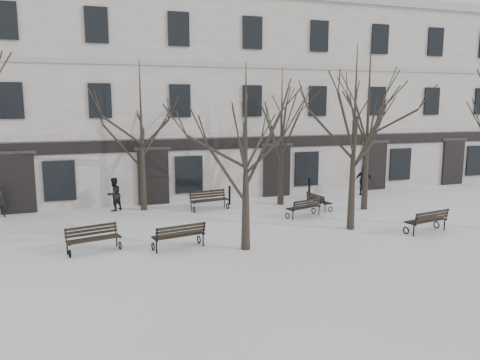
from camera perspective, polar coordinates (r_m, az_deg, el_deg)
name	(u,v)px	position (r m, az deg, el deg)	size (l,w,h in m)	color
ground	(273,239)	(18.57, 4.03, -7.18)	(100.00, 100.00, 0.00)	white
building	(196,99)	(30.18, -5.44, 9.75)	(40.40, 10.20, 11.40)	beige
tree_1	(246,135)	(16.52, 0.72, 5.54)	(4.68, 4.68, 6.69)	black
tree_2	(355,116)	(19.83, 13.82, 7.62)	(5.35, 5.35, 7.64)	black
tree_4	(141,117)	(23.42, -11.98, 7.53)	(5.17, 5.17, 7.39)	black
tree_5	(282,120)	(24.31, 5.10, 7.28)	(4.95, 4.95, 7.07)	black
tree_6	(369,101)	(23.89, 15.41, 9.26)	(6.02, 6.02, 8.61)	black
bench_0	(93,238)	(17.68, -17.47, -6.74)	(1.96, 1.10, 0.94)	black
bench_1	(179,235)	(17.33, -7.45, -6.65)	(2.00, 1.04, 0.97)	black
bench_2	(427,220)	(20.76, 21.87, -4.56)	(2.02, 1.03, 0.97)	black
bench_3	(209,199)	(23.43, -3.80, -2.38)	(1.99, 0.97, 0.96)	black
bench_4	(305,207)	(22.09, 7.88, -3.27)	(1.88, 1.15, 0.90)	black
bench_5	(318,201)	(23.87, 9.52, -2.49)	(0.74, 1.64, 0.80)	black
bollard_a	(230,195)	(24.54, -1.28, -1.78)	(0.13, 0.13, 1.01)	black
bollard_b	(309,187)	(26.66, 8.45, -0.84)	(0.15, 0.15, 1.14)	black
pedestrian_a	(2,217)	(24.67, -27.04, -4.05)	(0.58, 0.38, 1.60)	black
pedestrian_b	(115,211)	(24.10, -15.04, -3.63)	(0.81, 0.63, 1.66)	black
pedestrian_c	(363,195)	(28.11, 14.76, -1.79)	(1.00, 0.42, 1.71)	black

